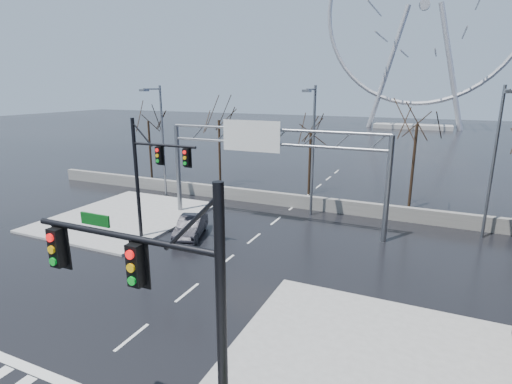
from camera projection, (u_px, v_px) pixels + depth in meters
The scene contains 16 objects.
ground at pixel (132, 337), 16.23m from camera, with size 260.00×260.00×0.00m, color black.
sidewalk_right_ext at pixel (395, 375), 14.01m from camera, with size 12.00×10.00×0.15m, color gray.
sidewalk_far at pixel (126, 216), 31.16m from camera, with size 10.00×12.00×0.15m, color gray.
barrier_wall at pixel (293, 201), 33.73m from camera, with size 52.00×0.50×1.10m, color slate.
signal_mast_near at pixel (170, 306), 9.39m from camera, with size 5.52×0.41×8.00m.
signal_mast_far at pixel (150, 169), 25.23m from camera, with size 4.72×0.41×8.00m.
sign_gantry at pixel (266, 155), 28.25m from camera, with size 16.36×0.40×7.60m.
streetlight_left at pixel (160, 133), 35.51m from camera, with size 0.50×2.55×10.00m.
streetlight_mid at pixel (312, 142), 29.95m from camera, with size 0.50×2.55×10.00m.
streetlight_right at pixel (496, 152), 25.19m from camera, with size 0.50×2.55×10.00m.
tree_far_left at pixel (149, 128), 43.12m from camera, with size 3.50×3.50×7.00m.
tree_left at pixel (219, 128), 39.00m from camera, with size 3.75×3.75×7.50m.
tree_center at pixel (310, 140), 36.52m from camera, with size 3.25×3.25×6.50m.
tree_right at pixel (416, 134), 31.80m from camera, with size 3.90×3.90×7.80m.
ferris_wheel at pixel (424, 14), 91.36m from camera, with size 45.00×6.00×50.91m.
car at pixel (191, 227), 26.99m from camera, with size 1.50×4.30×1.42m, color black.
Camera 1 is at (10.43, -10.86, 9.86)m, focal length 28.00 mm.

